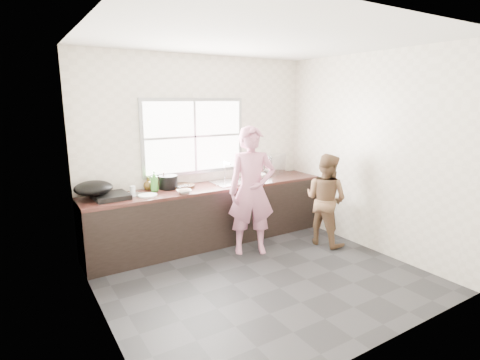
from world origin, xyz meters
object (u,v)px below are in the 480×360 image
woman (252,195)px  dish_rack (271,164)px  bowl_mince (184,192)px  plate_food (148,195)px  black_pot (168,182)px  burner (111,196)px  bowl_crabs (258,177)px  wok (93,188)px  pot_lid_left (130,195)px  cutting_board (182,186)px  bowl_held (240,184)px  bottle_green (154,181)px  person_side (326,199)px  pot_lid_right (146,194)px  bottle_brown_short (149,184)px  bottle_brown_tall (164,181)px  glass_jar (133,190)px

woman → dish_rack: bearing=66.3°
bowl_mince → plate_food: bowl_mince is taller
black_pot → burner: black_pot is taller
bowl_crabs → dish_rack: size_ratio=0.45×
wok → pot_lid_left: size_ratio=1.71×
cutting_board → bowl_held: size_ratio=2.06×
bottle_green → burner: bottle_green is taller
woman → pot_lid_left: (-1.45, 0.67, 0.05)m
plate_food → dish_rack: bearing=8.4°
bowl_mince → wok: size_ratio=0.41×
woman → wok: 2.02m
person_side → wok: 3.15m
woman → pot_lid_right: woman is taller
woman → wok: size_ratio=3.53×
person_side → bowl_held: bearing=41.0°
person_side → bowl_crabs: size_ratio=6.73×
cutting_board → bottle_brown_short: bottle_brown_short is taller
dish_rack → pot_lid_right: 2.23m
bowl_mince → dish_rack: dish_rack is taller
person_side → plate_food: person_side is taller
woman → pot_lid_right: bearing=-179.9°
black_pot → wok: 1.00m
plate_food → bowl_held: bearing=-4.8°
bottle_brown_tall → burner: bearing=-167.1°
plate_food → burner: size_ratio=0.59×
bottle_green → bowl_mince: bearing=-47.0°
cutting_board → bowl_crabs: (1.24, -0.09, 0.01)m
pot_lid_right → cutting_board: bearing=15.4°
bowl_mince → bowl_crabs: size_ratio=0.96×
bottle_green → pot_lid_left: (-0.34, -0.04, -0.14)m
bottle_brown_tall → dish_rack: (1.88, 0.03, 0.06)m
dish_rack → cutting_board: bearing=161.7°
bowl_held → glass_jar: size_ratio=1.68×
bowl_mince → bottle_brown_tall: (-0.12, 0.41, 0.08)m
cutting_board → wok: 1.20m
plate_food → bottle_brown_short: bearing=69.1°
woman → burner: 1.81m
bowl_crabs → black_pot: (-1.44, 0.11, 0.06)m
dish_rack → person_side: bearing=-105.0°
bowl_mince → burner: burner is taller
pot_lid_right → bowl_mince: bearing=-21.8°
black_pot → glass_jar: (-0.50, -0.01, -0.04)m
wok → pot_lid_right: (0.62, -0.11, -0.14)m
person_side → bowl_mince: person_side is taller
bowl_held → bottle_brown_tall: bottle_brown_tall is taller
bottle_green → dish_rack: (2.05, 0.13, 0.02)m
black_pot → plate_food: size_ratio=1.07×
plate_food → wok: bearing=163.6°
bottle_brown_tall → dish_rack: bearing=1.0°
person_side → bottle_green: (-2.18, 1.02, 0.34)m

